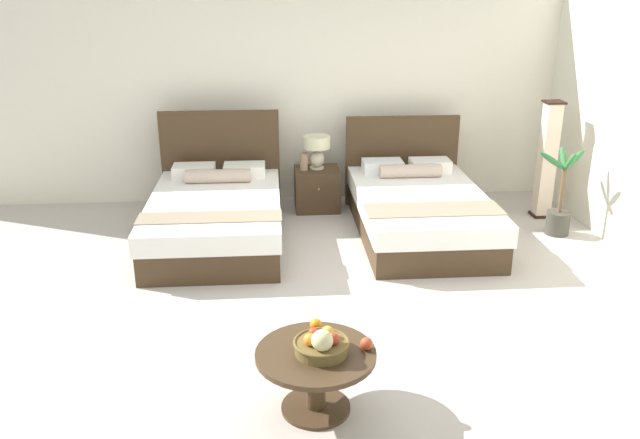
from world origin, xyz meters
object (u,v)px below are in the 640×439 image
Objects in this scene: bed_near_corner at (418,209)px; loose_apple at (366,344)px; coffee_table at (316,368)px; potted_palm at (559,209)px; fruit_bowl at (321,344)px; table_lamp at (317,148)px; bed_near_window at (216,214)px; nightstand at (317,189)px; vase at (304,162)px; floor_lamp_corner at (547,160)px; loose_orange at (316,325)px.

loose_apple is at bearing -108.96° from bed_near_corner.
coffee_table is 0.36m from loose_apple.
coffee_table is 0.79× the size of potted_palm.
fruit_bowl reaches higher than loose_apple.
table_lamp is 0.40× the size of potted_palm.
coffee_table is at bearing 144.64° from fruit_bowl.
bed_near_window is 1.44m from nightstand.
nightstand is 0.39m from vase.
bed_near_corner is 1.49m from vase.
bed_near_corner is 2.91× the size of coffee_table.
coffee_table is at bearing -94.72° from table_lamp.
floor_lamp_corner is at bearing -8.85° from vase.
vase is 3.59m from loose_orange.
floor_lamp_corner is 0.69m from potted_palm.
nightstand is 0.39× the size of floor_lamp_corner.
bed_near_window reaches higher than bed_near_corner.
floor_lamp_corner is at bearing -10.66° from table_lamp.
nightstand is 0.69× the size of coffee_table.
potted_palm is at bearing 45.47° from fruit_bowl.
potted_palm is at bearing 44.88° from coffee_table.
loose_orange is (-0.30, 0.27, -0.00)m from loose_apple.
table_lamp is (-1.03, 0.90, 0.47)m from bed_near_corner.
bed_near_corner is at bearing -40.51° from nightstand.
loose_orange is at bearing 92.26° from fruit_bowl.
potted_palm is (2.54, -1.06, -0.47)m from table_lamp.
floor_lamp_corner is at bearing 6.22° from bed_near_window.
potted_palm is at bearing -6.00° from bed_near_corner.
bed_near_window is at bearing 105.67° from fruit_bowl.
nightstand is 3.90m from loose_apple.
loose_orange is (0.84, -2.75, 0.19)m from bed_near_window.
bed_near_window is at bearing -139.62° from vase.
coffee_table is 4.52m from floor_lamp_corner.
vase is (-1.19, 0.84, 0.33)m from bed_near_corner.
bed_near_corner is 3.32m from fruit_bowl.
coffee_table is at bearing -135.12° from potted_palm.
bed_near_window reaches higher than potted_palm.
potted_palm is at bearing -2.55° from bed_near_window.
coffee_table is 0.31m from loose_orange.
floor_lamp_corner is at bearing -10.23° from nightstand.
bed_near_window reaches higher than loose_orange.
bed_near_corner is 5.69× the size of table_lamp.
floor_lamp_corner is at bearing 52.80° from loose_apple.
loose_orange is (-0.14, -3.59, -0.14)m from vase.
bed_near_window is 6.16× the size of fruit_bowl.
potted_palm reaches higher than fruit_bowl.
bed_near_window reaches higher than loose_apple.
potted_palm is at bearing -22.27° from nightstand.
bed_near_corner is 4.23× the size of nightstand.
table_lamp is at bearing 138.86° from bed_near_corner.
fruit_bowl is at bearing -74.33° from bed_near_window.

